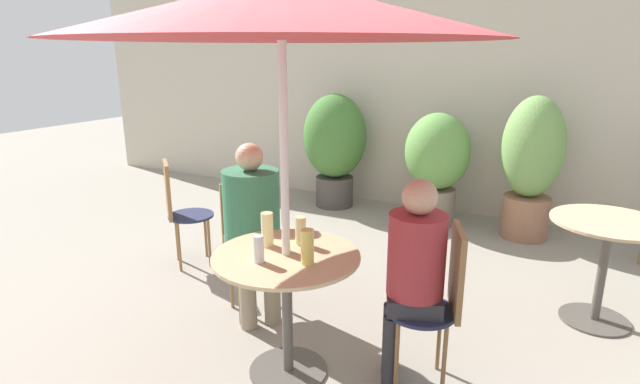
{
  "coord_description": "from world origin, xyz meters",
  "views": [
    {
      "loc": [
        1.38,
        -2.06,
        1.79
      ],
      "look_at": [
        0.07,
        0.48,
        0.98
      ],
      "focal_mm": 28.0,
      "sensor_mm": 36.0,
      "label": 1
    }
  ],
  "objects_px": {
    "cafe_table_far": "(606,249)",
    "bistro_chair_0": "(440,294)",
    "beer_glass_1": "(301,231)",
    "potted_plant_1": "(437,161)",
    "bistro_chair_1": "(248,236)",
    "bistro_chair_3": "(179,205)",
    "potted_plant_2": "(531,162)",
    "cafe_table_near": "(287,284)",
    "umbrella": "(281,10)",
    "seated_person_1": "(252,219)",
    "beer_glass_3": "(258,249)",
    "potted_plant_0": "(335,143)",
    "seated_person_0": "(413,265)",
    "beer_glass_0": "(307,247)",
    "beer_glass_2": "(267,229)"
  },
  "relations": [
    {
      "from": "seated_person_0",
      "to": "potted_plant_1",
      "type": "relative_size",
      "value": 0.99
    },
    {
      "from": "bistro_chair_1",
      "to": "beer_glass_0",
      "type": "distance_m",
      "value": 1.02
    },
    {
      "from": "bistro_chair_0",
      "to": "beer_glass_0",
      "type": "bearing_deg",
      "value": -81.33
    },
    {
      "from": "cafe_table_far",
      "to": "seated_person_1",
      "type": "relative_size",
      "value": 0.6
    },
    {
      "from": "potted_plant_1",
      "to": "potted_plant_2",
      "type": "bearing_deg",
      "value": 0.19
    },
    {
      "from": "potted_plant_0",
      "to": "potted_plant_2",
      "type": "bearing_deg",
      "value": -2.33
    },
    {
      "from": "cafe_table_near",
      "to": "beer_glass_0",
      "type": "relative_size",
      "value": 4.33
    },
    {
      "from": "bistro_chair_0",
      "to": "potted_plant_0",
      "type": "relative_size",
      "value": 0.69
    },
    {
      "from": "bistro_chair_3",
      "to": "potted_plant_2",
      "type": "relative_size",
      "value": 0.66
    },
    {
      "from": "bistro_chair_1",
      "to": "potted_plant_0",
      "type": "relative_size",
      "value": 0.69
    },
    {
      "from": "cafe_table_near",
      "to": "potted_plant_1",
      "type": "height_order",
      "value": "potted_plant_1"
    },
    {
      "from": "potted_plant_1",
      "to": "beer_glass_1",
      "type": "bearing_deg",
      "value": -91.4
    },
    {
      "from": "beer_glass_1",
      "to": "potted_plant_1",
      "type": "bearing_deg",
      "value": 88.6
    },
    {
      "from": "bistro_chair_1",
      "to": "umbrella",
      "type": "distance_m",
      "value": 1.65
    },
    {
      "from": "cafe_table_far",
      "to": "beer_glass_1",
      "type": "xyz_separation_m",
      "value": [
        -1.59,
        -1.28,
        0.28
      ]
    },
    {
      "from": "bistro_chair_1",
      "to": "potted_plant_1",
      "type": "distance_m",
      "value": 2.51
    },
    {
      "from": "cafe_table_far",
      "to": "umbrella",
      "type": "relative_size",
      "value": 0.34
    },
    {
      "from": "bistro_chair_3",
      "to": "beer_glass_1",
      "type": "xyz_separation_m",
      "value": [
        1.56,
        -0.69,
        0.27
      ]
    },
    {
      "from": "beer_glass_1",
      "to": "potted_plant_1",
      "type": "xyz_separation_m",
      "value": [
        0.07,
        2.77,
        -0.12
      ]
    },
    {
      "from": "cafe_table_far",
      "to": "potted_plant_0",
      "type": "bearing_deg",
      "value": 150.08
    },
    {
      "from": "seated_person_0",
      "to": "seated_person_1",
      "type": "bearing_deg",
      "value": -119.94
    },
    {
      "from": "bistro_chair_1",
      "to": "beer_glass_0",
      "type": "height_order",
      "value": "same"
    },
    {
      "from": "beer_glass_1",
      "to": "potted_plant_1",
      "type": "relative_size",
      "value": 0.14
    },
    {
      "from": "bistro_chair_1",
      "to": "umbrella",
      "type": "xyz_separation_m",
      "value": [
        0.63,
        -0.53,
        1.43
      ]
    },
    {
      "from": "bistro_chair_1",
      "to": "seated_person_1",
      "type": "distance_m",
      "value": 0.23
    },
    {
      "from": "beer_glass_0",
      "to": "umbrella",
      "type": "bearing_deg",
      "value": 161.51
    },
    {
      "from": "beer_glass_0",
      "to": "beer_glass_2",
      "type": "height_order",
      "value": "beer_glass_2"
    },
    {
      "from": "seated_person_0",
      "to": "potted_plant_2",
      "type": "relative_size",
      "value": 0.84
    },
    {
      "from": "bistro_chair_1",
      "to": "beer_glass_0",
      "type": "bearing_deg",
      "value": -86.42
    },
    {
      "from": "cafe_table_near",
      "to": "potted_plant_2",
      "type": "xyz_separation_m",
      "value": [
        0.97,
        2.94,
        0.21
      ]
    },
    {
      "from": "bistro_chair_0",
      "to": "seated_person_1",
      "type": "distance_m",
      "value": 1.31
    },
    {
      "from": "beer_glass_2",
      "to": "beer_glass_3",
      "type": "bearing_deg",
      "value": -68.77
    },
    {
      "from": "bistro_chair_0",
      "to": "potted_plant_2",
      "type": "bearing_deg",
      "value": 155.58
    },
    {
      "from": "bistro_chair_0",
      "to": "potted_plant_2",
      "type": "relative_size",
      "value": 0.66
    },
    {
      "from": "seated_person_1",
      "to": "umbrella",
      "type": "distance_m",
      "value": 1.43
    },
    {
      "from": "seated_person_1",
      "to": "potted_plant_0",
      "type": "xyz_separation_m",
      "value": [
        -0.64,
        2.59,
        0.04
      ]
    },
    {
      "from": "potted_plant_0",
      "to": "beer_glass_1",
      "type": "bearing_deg",
      "value": -68.01
    },
    {
      "from": "cafe_table_near",
      "to": "umbrella",
      "type": "xyz_separation_m",
      "value": [
        -0.0,
        -0.0,
        1.42
      ]
    },
    {
      "from": "potted_plant_1",
      "to": "bistro_chair_0",
      "type": "bearing_deg",
      "value": -74.98
    },
    {
      "from": "cafe_table_near",
      "to": "bistro_chair_3",
      "type": "height_order",
      "value": "bistro_chair_3"
    },
    {
      "from": "cafe_table_far",
      "to": "beer_glass_1",
      "type": "distance_m",
      "value": 2.06
    },
    {
      "from": "potted_plant_2",
      "to": "beer_glass_1",
      "type": "bearing_deg",
      "value": -109.39
    },
    {
      "from": "cafe_table_far",
      "to": "seated_person_1",
      "type": "bearing_deg",
      "value": -154.27
    },
    {
      "from": "seated_person_1",
      "to": "beer_glass_1",
      "type": "height_order",
      "value": "seated_person_1"
    },
    {
      "from": "beer_glass_0",
      "to": "beer_glass_1",
      "type": "xyz_separation_m",
      "value": [
        -0.17,
        0.22,
        -0.01
      ]
    },
    {
      "from": "cafe_table_far",
      "to": "beer_glass_3",
      "type": "distance_m",
      "value": 2.32
    },
    {
      "from": "cafe_table_near",
      "to": "potted_plant_1",
      "type": "xyz_separation_m",
      "value": [
        0.06,
        2.93,
        0.13
      ]
    },
    {
      "from": "seated_person_0",
      "to": "potted_plant_1",
      "type": "distance_m",
      "value": 2.76
    },
    {
      "from": "seated_person_0",
      "to": "beer_glass_3",
      "type": "height_order",
      "value": "seated_person_0"
    },
    {
      "from": "cafe_table_far",
      "to": "bistro_chair_0",
      "type": "bearing_deg",
      "value": -124.86
    }
  ]
}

